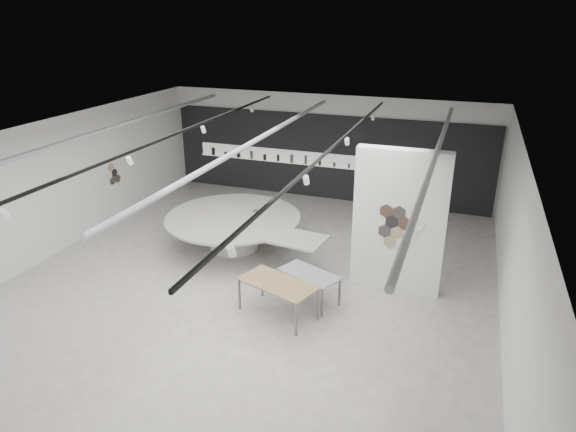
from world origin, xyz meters
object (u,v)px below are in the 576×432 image
(sample_table_stone, at_px, (309,276))
(kitchen_counter, at_px, (410,199))
(partition_column, at_px, (399,222))
(display_island, at_px, (235,228))
(sample_table_wood, at_px, (278,285))

(sample_table_stone, distance_m, kitchen_counter, 7.02)
(sample_table_stone, bearing_deg, partition_column, 35.43)
(display_island, bearing_deg, kitchen_counter, 54.24)
(sample_table_wood, relative_size, kitchen_counter, 1.29)
(display_island, relative_size, sample_table_stone, 3.23)
(display_island, height_order, kitchen_counter, kitchen_counter)
(kitchen_counter, bearing_deg, sample_table_stone, -102.55)
(display_island, distance_m, kitchen_counter, 6.49)
(sample_table_wood, xyz_separation_m, sample_table_stone, (0.48, 0.82, -0.09))
(partition_column, relative_size, sample_table_wood, 1.84)
(sample_table_wood, relative_size, sample_table_stone, 1.21)
(sample_table_wood, bearing_deg, kitchen_counter, 75.56)
(display_island, bearing_deg, sample_table_wood, -43.26)
(partition_column, distance_m, kitchen_counter, 5.73)
(partition_column, distance_m, sample_table_wood, 3.31)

